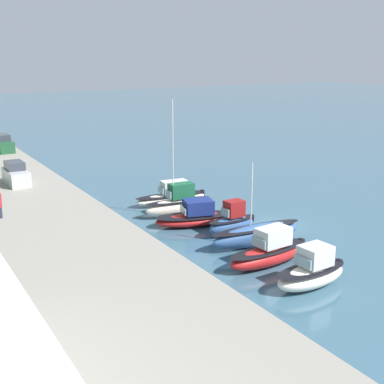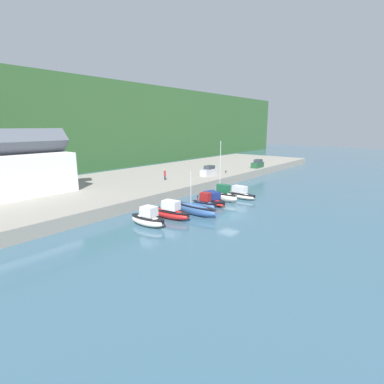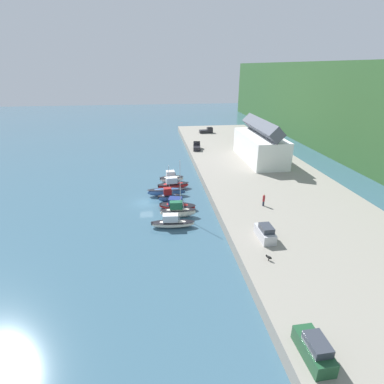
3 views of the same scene
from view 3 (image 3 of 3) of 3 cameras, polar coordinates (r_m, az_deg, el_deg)
name	(u,v)px [view 3 (image 3 of 3)]	position (r m, az deg, el deg)	size (l,w,h in m)	color
ground_plane	(146,203)	(57.88, -8.80, -2.02)	(320.00, 320.00, 0.00)	#385B70
quay_promenade	(276,191)	(62.26, 15.67, 0.10)	(135.49, 27.38, 1.79)	gray
harbor_clubhouse	(260,145)	(78.45, 12.83, 8.75)	(20.54, 8.13, 10.43)	white
moored_boat_0	(171,178)	(67.23, -3.94, 2.69)	(2.50, 5.50, 2.62)	white
moored_boat_1	(173,185)	(63.43, -3.65, 1.42)	(2.62, 6.90, 2.59)	red
moored_boat_2	(167,192)	(60.17, -4.87, 0.06)	(1.71, 7.82, 6.33)	#33568E
moored_boat_3	(169,197)	(57.49, -4.48, -0.86)	(1.70, 4.30, 2.78)	#33568E
moored_boat_4	(177,205)	(54.47, -2.90, -2.52)	(4.03, 7.14, 2.17)	red
moored_boat_5	(178,211)	(51.55, -2.75, -3.66)	(1.89, 6.33, 10.15)	white
moored_boat_6	(172,223)	(48.56, -3.78, -5.84)	(2.35, 7.24, 2.27)	white
parked_car_0	(314,349)	(29.44, 22.25, -25.95)	(4.24, 1.90, 2.16)	#1E4C2D
parked_car_1	(265,233)	(43.17, 13.77, -7.56)	(4.23, 1.87, 2.16)	#B7B7BC
pickup_truck_0	(197,146)	(87.76, 0.91, 8.70)	(4.94, 2.55, 1.90)	black
pickup_truck_1	(207,131)	(110.18, 2.91, 11.60)	(2.18, 4.81, 1.90)	black
person_on_quay	(264,200)	(52.83, 13.50, -1.46)	(0.40, 0.40, 2.14)	#232838
dog_on_quay	(269,257)	(39.09, 14.40, -11.94)	(0.81, 0.73, 0.68)	black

